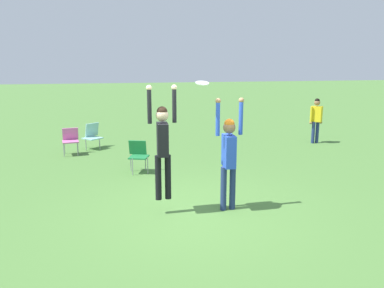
# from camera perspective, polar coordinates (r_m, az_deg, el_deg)

# --- Properties ---
(ground_plane) EXTENTS (120.00, 120.00, 0.00)m
(ground_plane) POSITION_cam_1_polar(r_m,az_deg,el_deg) (7.49, 0.32, -10.31)
(ground_plane) COLOR #4C7A38
(person_jumping) EXTENTS (0.57, 0.44, 2.19)m
(person_jumping) POSITION_cam_1_polar(r_m,az_deg,el_deg) (7.05, -4.51, 0.64)
(person_jumping) COLOR black
(person_jumping) RESTS_ON ground_plane
(person_defending) EXTENTS (0.57, 0.44, 2.23)m
(person_defending) POSITION_cam_1_polar(r_m,az_deg,el_deg) (7.31, 5.62, -1.12)
(person_defending) COLOR navy
(person_defending) RESTS_ON ground_plane
(frisbee) EXTENTS (0.25, 0.25, 0.07)m
(frisbee) POSITION_cam_1_polar(r_m,az_deg,el_deg) (6.88, 1.57, 9.29)
(frisbee) COLOR white
(camping_chair_0) EXTENTS (0.76, 0.85, 0.87)m
(camping_chair_0) POSITION_cam_1_polar(r_m,az_deg,el_deg) (13.49, -14.96, 1.40)
(camping_chair_0) COLOR gray
(camping_chair_0) RESTS_ON ground_plane
(camping_chair_1) EXTENTS (0.62, 0.67, 0.85)m
(camping_chair_1) POSITION_cam_1_polar(r_m,az_deg,el_deg) (10.21, -8.18, -1.42)
(camping_chair_1) COLOR gray
(camping_chair_1) RESTS_ON ground_plane
(camping_chair_2) EXTENTS (0.54, 0.58, 0.85)m
(camping_chair_2) POSITION_cam_1_polar(r_m,az_deg,el_deg) (12.76, -18.03, 0.78)
(camping_chair_2) COLOR gray
(camping_chair_2) RESTS_ON ground_plane
(person_spectator_near) EXTENTS (0.54, 0.42, 1.67)m
(person_spectator_near) POSITION_cam_1_polar(r_m,az_deg,el_deg) (14.60, 18.41, 3.97)
(person_spectator_near) COLOR navy
(person_spectator_near) RESTS_ON ground_plane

